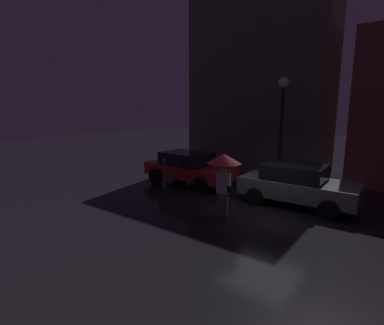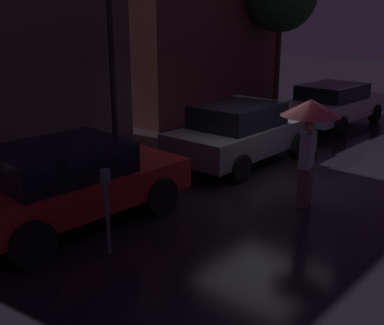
{
  "view_description": "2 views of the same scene",
  "coord_description": "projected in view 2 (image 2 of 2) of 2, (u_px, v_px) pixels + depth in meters",
  "views": [
    {
      "loc": [
        3.91,
        -9.36,
        3.54
      ],
      "look_at": [
        -2.96,
        -0.17,
        1.37
      ],
      "focal_mm": 28.0,
      "sensor_mm": 36.0,
      "label": 1
    },
    {
      "loc": [
        -8.62,
        -5.48,
        3.54
      ],
      "look_at": [
        -2.52,
        -0.02,
        1.0
      ],
      "focal_mm": 45.0,
      "sensor_mm": 36.0,
      "label": 2
    }
  ],
  "objects": [
    {
      "name": "ground_plane",
      "position": [
        267.0,
        180.0,
        10.67
      ],
      "size": [
        60.0,
        60.0,
        0.0
      ],
      "primitive_type": "plane",
      "color": "black"
    },
    {
      "name": "parked_car_red",
      "position": [
        68.0,
        182.0,
        8.25
      ],
      "size": [
        4.22,
        2.01,
        1.46
      ],
      "rotation": [
        0.0,
        0.0,
        -0.03
      ],
      "color": "maroon",
      "rests_on": "ground"
    },
    {
      "name": "parking_meter",
      "position": [
        107.0,
        203.0,
        7.17
      ],
      "size": [
        0.12,
        0.1,
        1.36
      ],
      "color": "#4C5154",
      "rests_on": "ground"
    },
    {
      "name": "street_lamp_near",
      "position": [
        110.0,
        17.0,
        11.47
      ],
      "size": [
        0.46,
        0.46,
        4.8
      ],
      "color": "black",
      "rests_on": "ground"
    },
    {
      "name": "pedestrian_with_umbrella",
      "position": [
        310.0,
        122.0,
        8.74
      ],
      "size": [
        1.09,
        1.09,
        2.07
      ],
      "rotation": [
        0.0,
        0.0,
        0.21
      ],
      "color": "#66564C",
      "rests_on": "ground"
    },
    {
      "name": "parked_car_silver",
      "position": [
        333.0,
        103.0,
        15.76
      ],
      "size": [
        4.31,
        1.99,
        1.35
      ],
      "rotation": [
        0.0,
        0.0,
        -0.04
      ],
      "color": "#B7B7BF",
      "rests_on": "ground"
    },
    {
      "name": "parked_car_grey",
      "position": [
        240.0,
        132.0,
        11.76
      ],
      "size": [
        4.05,
        2.0,
        1.48
      ],
      "rotation": [
        0.0,
        0.0,
        0.02
      ],
      "color": "slate",
      "rests_on": "ground"
    },
    {
      "name": "building_facade_right",
      "position": [
        194.0,
        17.0,
        17.26
      ],
      "size": [
        6.65,
        3.0,
        6.8
      ],
      "color": "brown",
      "rests_on": "ground"
    }
  ]
}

